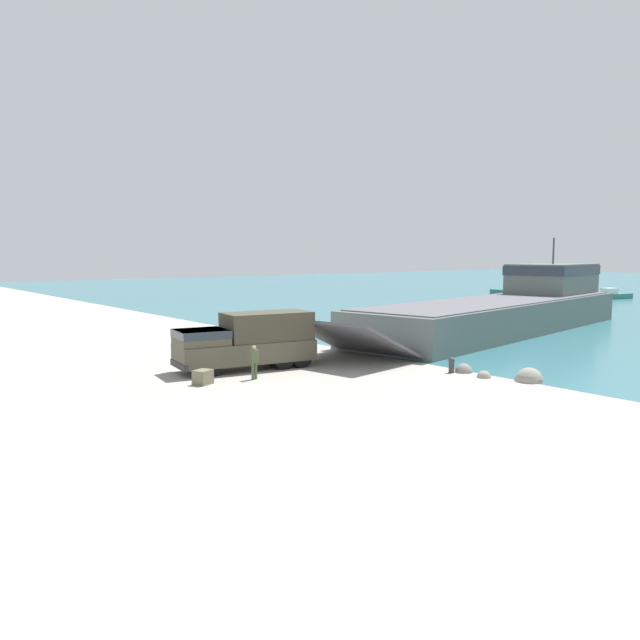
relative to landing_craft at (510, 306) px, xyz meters
The scene contains 12 objects.
ground_plane 22.17m from the landing_craft, 83.80° to the right, with size 240.00×240.00×0.00m, color #9E998E.
landing_craft is the anchor object (origin of this frame).
military_truck 26.62m from the landing_craft, 86.39° to the right, with size 3.71×7.85×3.05m.
soldier_on_ramp 28.15m from the landing_craft, 81.31° to the right, with size 0.26×0.45×1.70m.
moored_boat_b 44.99m from the landing_craft, 123.73° to the left, with size 3.44×7.08×1.88m.
moored_boat_c 42.36m from the landing_craft, 105.83° to the left, with size 3.43×6.44×1.49m.
mooring_bollard 21.03m from the landing_craft, 63.65° to the right, with size 0.33×0.33×0.83m.
cargo_crate 30.66m from the landing_craft, 83.03° to the right, with size 0.70×0.84×0.70m, color #6B664C.
shoreline_rock_a 19.30m from the landing_craft, 114.24° to the right, with size 1.36×1.36×1.36m, color gray.
shoreline_rock_b 22.04m from the landing_craft, 53.22° to the right, with size 1.37×1.37×1.37m, color gray.
shoreline_rock_c 21.73m from the landing_craft, 58.90° to the right, with size 0.71×0.71×0.71m, color gray.
shoreline_rock_d 20.68m from the landing_craft, 62.10° to the right, with size 0.94×0.94×0.94m, color gray.
Camera 1 is at (27.75, -22.49, 6.26)m, focal length 35.00 mm.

